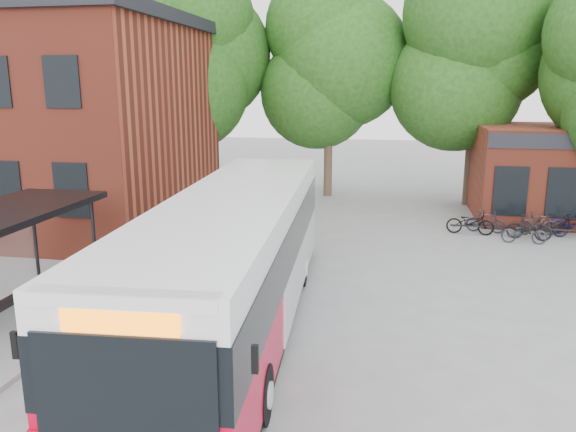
% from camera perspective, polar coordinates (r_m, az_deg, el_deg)
% --- Properties ---
extents(ground, '(100.00, 100.00, 0.00)m').
position_cam_1_polar(ground, '(14.16, -8.38, -10.71)').
color(ground, gray).
extents(bus_shelter, '(3.60, 7.00, 2.90)m').
position_cam_1_polar(bus_shelter, '(14.91, -26.52, -4.81)').
color(bus_shelter, black).
rests_on(bus_shelter, ground).
extents(bike_rail, '(5.20, 0.10, 0.38)m').
position_cam_1_polar(bike_rail, '(23.41, 22.46, -1.51)').
color(bike_rail, black).
rests_on(bike_rail, ground).
extents(tree_0, '(7.92, 7.92, 11.00)m').
position_cam_1_polar(tree_0, '(30.07, -9.73, 12.53)').
color(tree_0, '#184011').
rests_on(tree_0, ground).
extents(tree_1, '(7.92, 7.92, 10.40)m').
position_cam_1_polar(tree_1, '(29.42, 4.19, 12.09)').
color(tree_1, '#184011').
rests_on(tree_1, ground).
extents(tree_2, '(7.92, 7.92, 11.00)m').
position_cam_1_polar(tree_2, '(28.45, 18.43, 12.05)').
color(tree_2, '#184011').
rests_on(tree_2, ground).
extents(city_bus, '(3.57, 13.08, 3.29)m').
position_cam_1_polar(city_bus, '(13.16, -5.25, -4.82)').
color(city_bus, '#BC0220').
rests_on(city_bus, ground).
extents(bicycle_0, '(1.87, 0.86, 0.95)m').
position_cam_1_polar(bicycle_0, '(23.07, 18.02, -0.63)').
color(bicycle_0, black).
rests_on(bicycle_0, ground).
extents(bicycle_1, '(1.55, 0.70, 0.90)m').
position_cam_1_polar(bicycle_1, '(23.56, 19.45, -0.52)').
color(bicycle_1, '#22202A').
rests_on(bicycle_1, ground).
extents(bicycle_3, '(1.67, 0.82, 0.96)m').
position_cam_1_polar(bicycle_3, '(23.02, 23.30, -1.07)').
color(bicycle_3, black).
rests_on(bicycle_3, ground).
extents(bicycle_4, '(1.62, 0.63, 0.84)m').
position_cam_1_polar(bicycle_4, '(22.41, 22.88, -1.56)').
color(bicycle_4, '#24252A').
rests_on(bicycle_4, ground).
extents(bicycle_5, '(1.54, 0.47, 0.92)m').
position_cam_1_polar(bicycle_5, '(23.94, 24.04, -0.68)').
color(bicycle_5, '#24242A').
rests_on(bicycle_5, ground).
extents(bicycle_6, '(1.82, 0.69, 0.94)m').
position_cam_1_polar(bicycle_6, '(24.62, 27.05, -0.60)').
color(bicycle_6, '#0B0F40').
rests_on(bicycle_6, ground).
extents(bicycle_7, '(1.60, 0.68, 0.93)m').
position_cam_1_polar(bicycle_7, '(24.11, 27.02, -0.87)').
color(bicycle_7, black).
rests_on(bicycle_7, ground).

